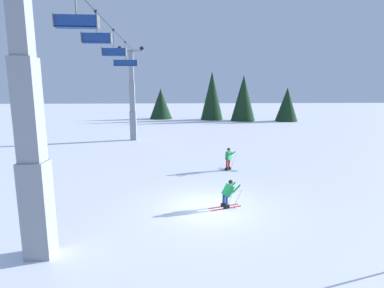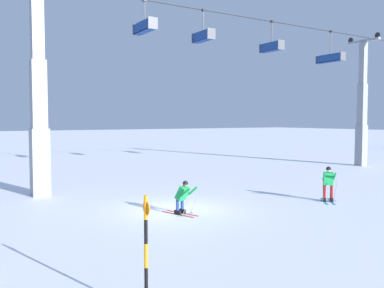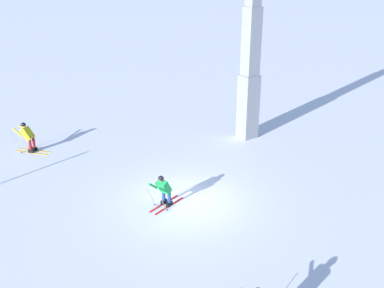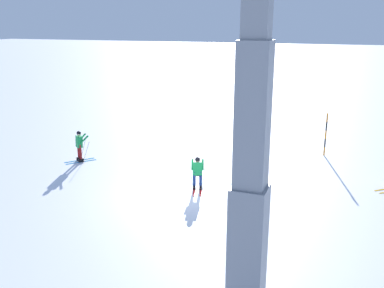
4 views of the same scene
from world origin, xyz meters
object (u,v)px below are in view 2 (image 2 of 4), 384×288
at_px(chairlift_seat_fourth, 330,58).
at_px(trail_marker_pole, 146,251).
at_px(skier_distant_uphill, 328,181).
at_px(lift_tower_near, 39,107).
at_px(skier_carving_main, 183,195).
at_px(lift_tower_far, 362,111).
at_px(chairlift_seat_second, 202,36).
at_px(chairlift_seat_nearest, 144,27).
at_px(chairlift_seat_middle, 271,47).

xyz_separation_m(chairlift_seat_fourth, trail_marker_pole, (-22.02, -14.09, -7.15)).
bearing_deg(skier_distant_uphill, chairlift_seat_fourth, 40.00).
bearing_deg(lift_tower_near, chairlift_seat_fourth, 0.00).
xyz_separation_m(skier_carving_main, lift_tower_near, (-3.92, 7.23, 3.59)).
xyz_separation_m(lift_tower_near, lift_tower_far, (25.10, 0.00, 0.08)).
bearing_deg(skier_distant_uphill, chairlift_seat_second, 98.67).
xyz_separation_m(chairlift_seat_nearest, chairlift_seat_fourth, (15.40, 0.00, -0.51)).
relative_size(lift_tower_far, chairlift_seat_fourth, 4.46).
relative_size(lift_tower_far, trail_marker_pole, 4.52).
bearing_deg(lift_tower_far, chairlift_seat_nearest, -180.00).
height_order(skier_carving_main, lift_tower_near, lift_tower_near).
bearing_deg(chairlift_seat_fourth, skier_carving_main, -157.13).
relative_size(skier_carving_main, chairlift_seat_middle, 0.81).
relative_size(chairlift_seat_nearest, chairlift_seat_second, 1.07).
xyz_separation_m(chairlift_seat_middle, skier_distant_uphill, (-4.25, -8.55, -7.77)).
bearing_deg(trail_marker_pole, chairlift_seat_fourth, 32.61).
bearing_deg(chairlift_seat_second, chairlift_seat_fourth, 0.00).
xyz_separation_m(skier_carving_main, chairlift_seat_fourth, (17.16, 7.23, 7.63)).
bearing_deg(chairlift_seat_middle, trail_marker_pole, -138.78).
xyz_separation_m(lift_tower_near, chairlift_seat_nearest, (5.68, 0.00, 4.56)).
bearing_deg(lift_tower_far, trail_marker_pole, -151.59).
height_order(chairlift_seat_nearest, skier_distant_uphill, chairlift_seat_nearest).
xyz_separation_m(chairlift_seat_second, chairlift_seat_middle, (5.55, 0.00, -0.12)).
height_order(lift_tower_near, chairlift_seat_middle, lift_tower_near).
bearing_deg(chairlift_seat_middle, chairlift_seat_second, -180.00).
height_order(lift_tower_near, lift_tower_far, same).
bearing_deg(skier_distant_uphill, skier_carving_main, 169.32).
relative_size(lift_tower_near, chairlift_seat_second, 5.43).
bearing_deg(chairlift_seat_middle, chairlift_seat_fourth, -0.00).
bearing_deg(chairlift_seat_nearest, chairlift_seat_second, 0.00).
height_order(skier_carving_main, chairlift_seat_second, chairlift_seat_second).
bearing_deg(lift_tower_near, chairlift_seat_nearest, 0.00).
distance_m(lift_tower_far, chairlift_seat_fourth, 5.65).
xyz_separation_m(lift_tower_near, skier_distant_uphill, (10.88, -8.55, -3.43)).
xyz_separation_m(skier_carving_main, chairlift_seat_middle, (11.22, 7.23, 7.93)).
xyz_separation_m(chairlift_seat_middle, trail_marker_pole, (-16.08, -14.09, -7.45)).
xyz_separation_m(lift_tower_near, chairlift_seat_second, (9.58, 0.00, 4.46)).
distance_m(lift_tower_far, trail_marker_pole, 29.78).
height_order(lift_tower_far, chairlift_seat_nearest, lift_tower_far).
bearing_deg(skier_carving_main, lift_tower_near, 118.42).
bearing_deg(chairlift_seat_second, lift_tower_far, 0.00).
relative_size(lift_tower_near, trail_marker_pole, 4.52).
distance_m(chairlift_seat_second, chairlift_seat_middle, 5.55).
height_order(skier_carving_main, chairlift_seat_nearest, chairlift_seat_nearest).
bearing_deg(lift_tower_far, chairlift_seat_second, -180.00).
distance_m(skier_carving_main, chairlift_seat_second, 12.22).
bearing_deg(skier_carving_main, skier_distant_uphill, -10.68).
xyz_separation_m(skier_carving_main, skier_distant_uphill, (6.97, -1.31, 0.16)).
distance_m(lift_tower_far, chairlift_seat_second, 16.12).
distance_m(lift_tower_near, chairlift_seat_second, 10.57).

